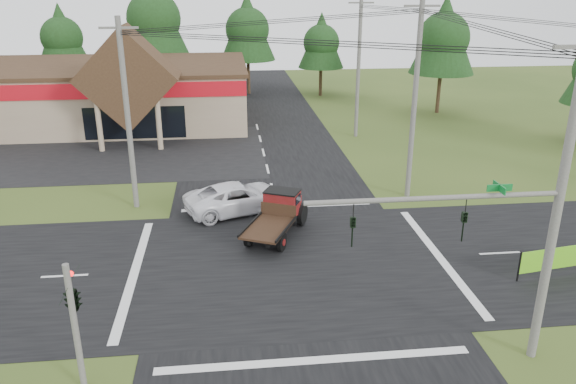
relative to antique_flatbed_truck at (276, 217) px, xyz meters
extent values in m
plane|color=#364B1A|center=(0.42, -3.14, -1.07)|extent=(120.00, 120.00, 0.00)
cube|color=black|center=(0.42, -3.14, -1.06)|extent=(12.00, 120.00, 0.02)
cube|color=black|center=(0.42, -3.14, -1.06)|extent=(120.00, 12.00, 0.02)
cube|color=black|center=(-13.58, 15.86, -1.06)|extent=(28.00, 14.00, 0.02)
cube|color=gray|center=(-15.58, 26.86, 1.43)|extent=(30.00, 15.00, 5.00)
cube|color=#392417|center=(-15.58, 26.86, 3.98)|extent=(30.40, 15.40, 0.30)
cube|color=#9F0C15|center=(-15.58, 19.31, 3.03)|extent=(30.00, 0.12, 1.20)
cube|color=#392417|center=(-9.58, 18.36, 4.23)|extent=(7.78, 4.00, 7.78)
cylinder|color=gray|center=(-11.78, 16.66, 0.93)|extent=(0.40, 0.40, 4.00)
cylinder|color=gray|center=(-7.38, 16.66, 0.93)|extent=(0.40, 0.40, 4.00)
cube|color=black|center=(-9.58, 19.34, 0.43)|extent=(8.00, 0.08, 2.60)
cylinder|color=#595651|center=(7.92, -10.64, 2.43)|extent=(0.24, 0.24, 7.00)
cylinder|color=#595651|center=(3.92, -10.64, 4.93)|extent=(8.00, 0.16, 0.16)
imported|color=black|center=(4.92, -10.64, 3.93)|extent=(0.16, 0.20, 1.00)
imported|color=black|center=(1.42, -10.64, 3.93)|extent=(0.16, 0.20, 1.00)
cube|color=#0C6626|center=(5.92, -10.64, 5.18)|extent=(0.80, 0.04, 0.22)
cylinder|color=#595651|center=(-7.08, -10.64, 1.13)|extent=(0.20, 0.20, 4.40)
imported|color=black|center=(-7.08, -10.44, 2.63)|extent=(0.53, 2.48, 1.00)
sphere|color=#FF0C0C|center=(-7.08, -10.29, 2.83)|extent=(0.18, 0.18, 0.18)
cylinder|color=#595651|center=(7.92, -10.64, 4.43)|extent=(0.30, 0.30, 11.00)
cylinder|color=#595651|center=(-7.58, 4.86, 4.18)|extent=(0.30, 0.30, 10.50)
cube|color=#595651|center=(-7.58, 4.86, 8.83)|extent=(2.00, 0.12, 0.12)
cylinder|color=#595651|center=(8.42, 4.86, 4.68)|extent=(0.30, 0.30, 11.50)
cube|color=#595651|center=(8.42, 4.86, 9.83)|extent=(2.00, 0.12, 0.12)
cylinder|color=#595651|center=(8.42, 18.86, 4.53)|extent=(0.30, 0.30, 11.20)
cube|color=#595651|center=(8.42, 18.86, 9.53)|extent=(2.00, 0.12, 0.12)
cylinder|color=#332316|center=(-19.58, 38.86, 0.68)|extent=(0.36, 0.36, 3.50)
cone|color=#183313|center=(-19.58, 38.86, 5.73)|extent=(5.60, 5.60, 6.60)
sphere|color=#183313|center=(-19.58, 38.86, 5.43)|extent=(4.40, 4.40, 4.40)
cylinder|color=#332316|center=(-9.58, 37.86, 1.20)|extent=(0.36, 0.36, 4.55)
cone|color=#183313|center=(-9.58, 37.86, 7.77)|extent=(7.28, 7.28, 8.58)
sphere|color=#183313|center=(-9.58, 37.86, 7.38)|extent=(5.72, 5.72, 5.72)
cylinder|color=#332316|center=(0.42, 38.86, 0.85)|extent=(0.36, 0.36, 3.85)
cone|color=#183313|center=(0.42, 38.86, 6.41)|extent=(6.16, 6.16, 7.26)
sphere|color=#183313|center=(0.42, 38.86, 6.08)|extent=(4.84, 4.84, 4.84)
cylinder|color=#332316|center=(8.42, 36.86, 0.50)|extent=(0.36, 0.36, 3.15)
cone|color=#183313|center=(8.42, 36.86, 5.05)|extent=(5.04, 5.04, 5.94)
sphere|color=#183313|center=(8.42, 36.86, 4.78)|extent=(3.96, 3.96, 3.96)
cylinder|color=#332316|center=(18.42, 26.86, 0.85)|extent=(0.36, 0.36, 3.85)
cone|color=#183313|center=(18.42, 26.86, 6.41)|extent=(6.16, 6.16, 7.26)
sphere|color=#183313|center=(18.42, 26.86, 6.08)|extent=(4.84, 4.84, 4.84)
imported|color=white|center=(-1.81, 3.53, -0.26)|extent=(6.45, 4.55, 1.63)
camera|label=1|loc=(-2.24, -25.80, 11.04)|focal=35.00mm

